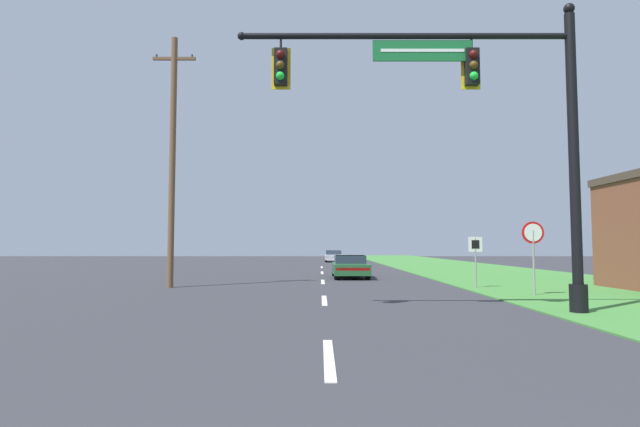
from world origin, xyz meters
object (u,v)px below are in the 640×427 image
object	(u,v)px
stop_sign	(531,241)
utility_pole_near	(170,157)
route_sign_post	(473,250)
signal_mast	(489,122)
far_car	(331,256)
car_ahead	(348,266)

from	to	relation	value
stop_sign	utility_pole_near	size ratio (longest dim) A/B	0.24
route_sign_post	signal_mast	bearing A→B (deg)	-103.96
signal_mast	far_car	distance (m)	40.78
car_ahead	utility_pole_near	bearing A→B (deg)	-141.17
signal_mast	stop_sign	bearing A→B (deg)	56.76
signal_mast	car_ahead	bearing A→B (deg)	101.21
far_car	stop_sign	world-z (taller)	stop_sign
signal_mast	stop_sign	size ratio (longest dim) A/B	3.56
car_ahead	route_sign_post	xyz separation A→B (m)	(4.65, -6.74, 0.92)
signal_mast	route_sign_post	size ratio (longest dim) A/B	4.39
far_car	car_ahead	bearing A→B (deg)	-89.62
utility_pole_near	signal_mast	bearing A→B (deg)	-36.77
signal_mast	car_ahead	xyz separation A→B (m)	(-2.81, 14.17, -4.30)
utility_pole_near	car_ahead	bearing A→B (deg)	38.83
car_ahead	stop_sign	bearing A→B (deg)	-59.70
signal_mast	stop_sign	distance (m)	6.09
car_ahead	utility_pole_near	world-z (taller)	utility_pole_near
route_sign_post	utility_pole_near	xyz separation A→B (m)	(-12.43, 0.48, 3.89)
car_ahead	signal_mast	bearing A→B (deg)	-78.79
route_sign_post	stop_sign	bearing A→B (deg)	-70.83
route_sign_post	car_ahead	bearing A→B (deg)	124.62
utility_pole_near	stop_sign	bearing A→B (deg)	-14.55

